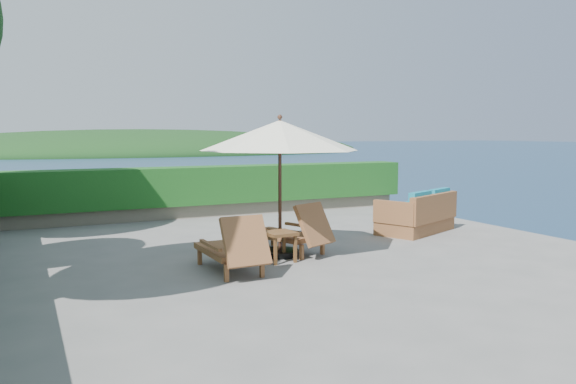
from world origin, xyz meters
name	(u,v)px	position (x,y,z in m)	size (l,w,h in m)	color
ground	(292,256)	(0.00, 0.00, 0.00)	(12.00, 12.00, 0.00)	gray
foundation	(292,338)	(0.00, 0.00, -1.55)	(12.00, 12.00, 3.00)	#534C42
offshore_island	(144,153)	(25.00, 140.00, -3.00)	(126.00, 57.60, 12.60)	black
planter_wall_far	(202,209)	(0.00, 5.60, 0.18)	(12.00, 0.60, 0.36)	gray
hedge_far	(202,185)	(0.00, 5.60, 0.85)	(12.40, 0.90, 1.00)	#124112
patio_umbrella	(280,137)	(-0.18, 0.14, 2.19)	(3.66, 3.66, 2.59)	black
lounge_left	(233,248)	(-1.40, -0.69, 0.41)	(0.81, 1.73, 0.99)	brown
lounge_right	(293,232)	(0.11, 0.21, 0.41)	(1.30, 1.85, 0.99)	brown
side_table	(280,237)	(-0.39, -0.30, 0.44)	(0.54, 0.54, 0.54)	brown
wicker_loveseat	(418,216)	(3.68, 1.00, 0.38)	(2.25, 1.74, 0.99)	brown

